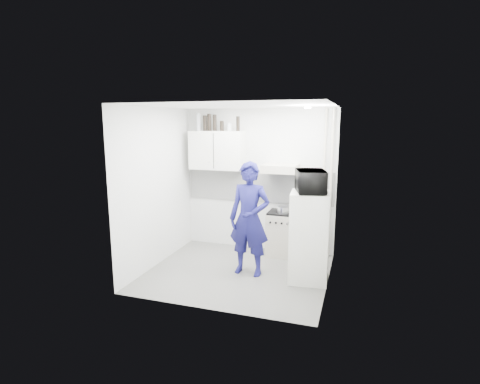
% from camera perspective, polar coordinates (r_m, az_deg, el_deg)
% --- Properties ---
extents(floor, '(2.80, 2.80, 0.00)m').
position_cam_1_polar(floor, '(6.11, -0.37, -12.14)').
color(floor, '#64625C').
rests_on(floor, ground).
extents(ceiling, '(2.80, 2.80, 0.00)m').
position_cam_1_polar(ceiling, '(5.63, -0.40, 13.03)').
color(ceiling, white).
rests_on(ceiling, wall_back).
extents(wall_back, '(2.80, 0.00, 2.80)m').
position_cam_1_polar(wall_back, '(6.91, 2.88, 1.77)').
color(wall_back, silver).
rests_on(wall_back, floor).
extents(wall_left, '(0.00, 2.60, 2.60)m').
position_cam_1_polar(wall_left, '(6.30, -12.55, 0.66)').
color(wall_left, silver).
rests_on(wall_left, floor).
extents(wall_right, '(0.00, 2.60, 2.60)m').
position_cam_1_polar(wall_right, '(5.46, 13.71, -0.92)').
color(wall_right, silver).
rests_on(wall_right, floor).
extents(person, '(0.67, 0.47, 1.78)m').
position_cam_1_polar(person, '(5.80, 1.44, -4.12)').
color(person, '#151450').
rests_on(person, floor).
extents(stove, '(0.48, 0.48, 0.77)m').
position_cam_1_polar(stove, '(6.77, 6.33, -6.41)').
color(stove, beige).
rests_on(stove, floor).
extents(fridge, '(0.61, 0.61, 1.35)m').
position_cam_1_polar(fridge, '(5.70, 10.45, -6.76)').
color(fridge, silver).
rests_on(fridge, floor).
extents(stove_top, '(0.46, 0.46, 0.03)m').
position_cam_1_polar(stove_top, '(6.66, 6.40, -3.11)').
color(stove_top, black).
rests_on(stove_top, stove).
extents(saucepan, '(0.20, 0.20, 0.11)m').
position_cam_1_polar(saucepan, '(6.57, 6.60, -2.67)').
color(saucepan, silver).
rests_on(saucepan, stove_top).
extents(microwave, '(0.68, 0.55, 0.33)m').
position_cam_1_polar(microwave, '(5.51, 10.75, 1.60)').
color(microwave, black).
rests_on(microwave, fridge).
extents(bottle_a, '(0.07, 0.07, 0.32)m').
position_cam_1_polar(bottle_a, '(7.03, -6.36, 10.54)').
color(bottle_a, '#B2B7BC').
rests_on(bottle_a, upper_cabinet).
extents(bottle_b, '(0.07, 0.07, 0.28)m').
position_cam_1_polar(bottle_b, '(6.98, -5.36, 10.40)').
color(bottle_b, black).
rests_on(bottle_b, upper_cabinet).
extents(bottle_c, '(0.07, 0.07, 0.31)m').
position_cam_1_polar(bottle_c, '(6.95, -4.70, 10.53)').
color(bottle_c, black).
rests_on(bottle_c, upper_cabinet).
extents(bottle_d, '(0.07, 0.07, 0.29)m').
position_cam_1_polar(bottle_d, '(6.91, -3.86, 10.48)').
color(bottle_d, black).
rests_on(bottle_d, upper_cabinet).
extents(canister_a, '(0.07, 0.07, 0.18)m').
position_cam_1_polar(canister_a, '(6.86, -2.78, 10.03)').
color(canister_a, black).
rests_on(canister_a, upper_cabinet).
extents(canister_b, '(0.08, 0.08, 0.15)m').
position_cam_1_polar(canister_b, '(6.81, -1.64, 9.87)').
color(canister_b, '#B2B7BC').
rests_on(canister_b, upper_cabinet).
extents(bottle_e, '(0.07, 0.07, 0.26)m').
position_cam_1_polar(bottle_e, '(6.76, -0.31, 10.36)').
color(bottle_e, black).
rests_on(bottle_e, upper_cabinet).
extents(upper_cabinet, '(1.00, 0.35, 0.70)m').
position_cam_1_polar(upper_cabinet, '(6.91, -3.51, 6.36)').
color(upper_cabinet, silver).
rests_on(upper_cabinet, wall_back).
extents(range_hood, '(0.60, 0.50, 0.14)m').
position_cam_1_polar(range_hood, '(6.53, 6.15, 3.59)').
color(range_hood, beige).
rests_on(range_hood, wall_back).
extents(backsplash, '(2.74, 0.03, 0.60)m').
position_cam_1_polar(backsplash, '(6.91, 2.84, 0.94)').
color(backsplash, white).
rests_on(backsplash, wall_back).
extents(pipe_a, '(0.05, 0.05, 2.60)m').
position_cam_1_polar(pipe_a, '(6.62, 13.63, 1.08)').
color(pipe_a, beige).
rests_on(pipe_a, floor).
extents(pipe_b, '(0.04, 0.04, 2.60)m').
position_cam_1_polar(pipe_b, '(6.63, 12.60, 1.14)').
color(pipe_b, beige).
rests_on(pipe_b, floor).
extents(ceiling_spot_fixture, '(0.10, 0.10, 0.02)m').
position_cam_1_polar(ceiling_spot_fixture, '(5.60, 10.28, 12.57)').
color(ceiling_spot_fixture, white).
rests_on(ceiling_spot_fixture, ceiling).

